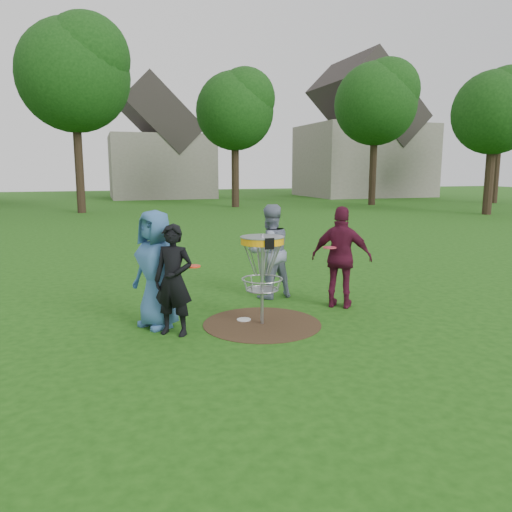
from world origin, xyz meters
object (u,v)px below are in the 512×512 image
object	(u,v)px
player_blue	(156,269)
disc_golf_basket	(262,258)
player_grey	(270,252)
player_black	(174,280)
player_maroon	(342,257)

from	to	relation	value
player_blue	disc_golf_basket	world-z (taller)	player_blue
player_blue	player_grey	size ratio (longest dim) A/B	1.02
player_black	player_grey	world-z (taller)	player_grey
disc_golf_basket	player_maroon	bearing A→B (deg)	17.25
player_blue	player_grey	xyz separation A→B (m)	(2.16, 1.10, -0.02)
player_grey	disc_golf_basket	size ratio (longest dim) A/B	1.24
player_grey	disc_golf_basket	bearing A→B (deg)	56.36
disc_golf_basket	player_grey	bearing A→B (deg)	66.56
player_blue	player_maroon	distance (m)	3.10
disc_golf_basket	player_black	bearing A→B (deg)	-177.18
player_maroon	player_black	bearing A→B (deg)	47.29
player_grey	player_maroon	world-z (taller)	player_maroon
player_blue	player_maroon	size ratio (longest dim) A/B	1.01
player_black	player_maroon	bearing A→B (deg)	45.79
player_grey	player_maroon	size ratio (longest dim) A/B	0.99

